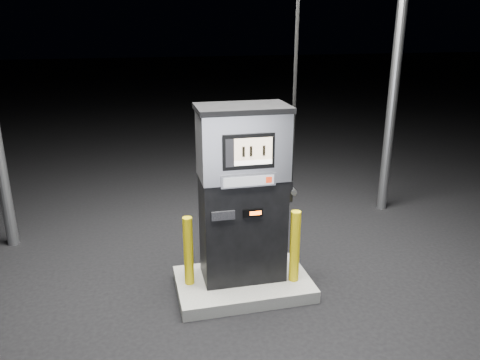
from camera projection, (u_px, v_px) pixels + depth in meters
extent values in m
plane|color=black|center=(243.00, 289.00, 5.72)|extent=(80.00, 80.00, 0.00)
cube|color=#5F5F5B|center=(243.00, 284.00, 5.70)|extent=(1.60, 1.00, 0.15)
cylinder|color=gray|center=(395.00, 78.00, 7.50)|extent=(0.16, 0.16, 4.50)
cube|color=black|center=(242.00, 227.00, 5.57)|extent=(0.97, 0.57, 1.27)
cube|color=#B9B9C0|center=(243.00, 145.00, 5.24)|extent=(0.99, 0.59, 0.76)
cube|color=black|center=(243.00, 108.00, 5.11)|extent=(1.04, 0.63, 0.06)
cube|color=black|center=(249.00, 152.00, 4.97)|extent=(0.57, 0.04, 0.39)
cube|color=beige|center=(253.00, 149.00, 4.95)|extent=(0.42, 0.01, 0.24)
cube|color=white|center=(253.00, 162.00, 5.00)|extent=(0.42, 0.01, 0.05)
cube|color=#B9B9C0|center=(249.00, 181.00, 5.07)|extent=(0.61, 0.04, 0.14)
cube|color=#919499|center=(249.00, 181.00, 5.06)|extent=(0.56, 0.01, 0.11)
cube|color=red|center=(269.00, 180.00, 5.10)|extent=(0.07, 0.00, 0.07)
cube|color=black|center=(253.00, 213.00, 5.21)|extent=(0.22, 0.02, 0.09)
cube|color=#FF570C|center=(256.00, 213.00, 5.21)|extent=(0.13, 0.01, 0.05)
cube|color=black|center=(223.00, 216.00, 5.14)|extent=(0.26, 0.03, 0.10)
cube|color=black|center=(286.00, 190.00, 5.54)|extent=(0.10, 0.18, 0.25)
cylinder|color=gray|center=(291.00, 190.00, 5.55)|extent=(0.07, 0.22, 0.07)
cylinder|color=black|center=(297.00, 41.00, 4.95)|extent=(0.04, 0.04, 3.15)
cylinder|color=#D5BA0B|center=(188.00, 251.00, 5.45)|extent=(0.11, 0.11, 0.85)
cylinder|color=#D5BA0B|center=(295.00, 246.00, 5.51)|extent=(0.15, 0.15, 0.89)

